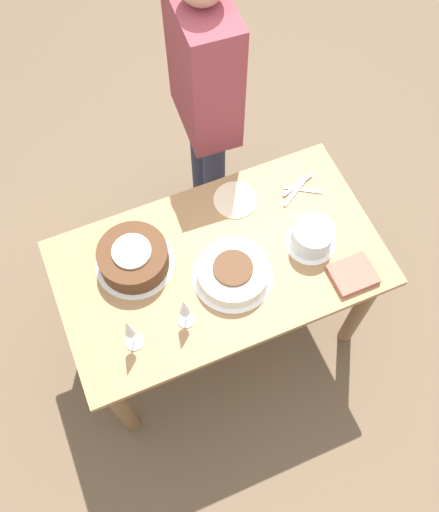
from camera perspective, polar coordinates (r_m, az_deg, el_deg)
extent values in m
plane|color=brown|center=(3.03, 0.00, -7.07)|extent=(12.00, 12.00, 0.00)
cube|color=#9E754C|center=(2.32, 0.00, -0.72)|extent=(1.32, 0.75, 0.03)
cylinder|color=brown|center=(2.94, 8.32, 4.73)|extent=(0.07, 0.07, 0.75)
cylinder|color=brown|center=(2.77, -13.64, -3.31)|extent=(0.07, 0.07, 0.75)
cylinder|color=brown|center=(2.74, 13.86, -5.20)|extent=(0.07, 0.07, 0.75)
cylinder|color=brown|center=(2.57, -9.83, -14.69)|extent=(0.07, 0.07, 0.75)
cylinder|color=white|center=(2.28, 1.32, -1.99)|extent=(0.33, 0.33, 0.01)
cylinder|color=silver|center=(2.25, 1.34, -1.61)|extent=(0.29, 0.29, 0.06)
cylinder|color=#4C2D19|center=(2.21, 1.36, -1.20)|extent=(0.16, 0.16, 0.01)
cylinder|color=white|center=(2.33, -8.44, -0.73)|extent=(0.32, 0.32, 0.01)
cylinder|color=#4C2D19|center=(2.28, -8.61, -0.16)|extent=(0.28, 0.28, 0.10)
cylinder|color=silver|center=(2.23, -8.80, 0.47)|extent=(0.15, 0.15, 0.01)
cylinder|color=white|center=(2.37, 9.05, 1.31)|extent=(0.21, 0.21, 0.01)
cylinder|color=silver|center=(2.33, 9.24, 1.95)|extent=(0.17, 0.17, 0.10)
cylinder|color=silver|center=(2.21, -3.35, -6.43)|extent=(0.06, 0.06, 0.00)
cylinder|color=silver|center=(2.17, -3.41, -6.01)|extent=(0.01, 0.01, 0.09)
cone|color=silver|center=(2.08, -3.55, -5.08)|extent=(0.04, 0.04, 0.10)
cylinder|color=silver|center=(2.20, -8.52, -8.49)|extent=(0.07, 0.07, 0.00)
cylinder|color=silver|center=(2.15, -8.71, -8.04)|extent=(0.01, 0.01, 0.10)
cone|color=silver|center=(2.05, -9.12, -7.07)|extent=(0.04, 0.04, 0.11)
cylinder|color=beige|center=(2.45, 1.57, 5.63)|extent=(0.19, 0.19, 0.01)
cube|color=silver|center=(2.50, 7.40, 6.50)|extent=(0.14, 0.11, 0.00)
cube|color=silver|center=(2.50, 8.34, 6.56)|extent=(0.15, 0.10, 0.00)
cube|color=silver|center=(2.49, 7.59, 6.34)|extent=(0.15, 0.10, 0.00)
cube|color=silver|center=(2.51, 7.82, 7.08)|extent=(0.17, 0.06, 0.00)
cube|color=#B75B4C|center=(2.33, 13.19, -1.80)|extent=(0.17, 0.15, 0.03)
cylinder|color=#2D334C|center=(3.09, -1.87, 10.35)|extent=(0.11, 0.11, 0.77)
cylinder|color=#2D334C|center=(2.97, -0.53, 7.16)|extent=(0.11, 0.11, 0.77)
cube|color=brown|center=(2.49, -1.53, 18.28)|extent=(0.24, 0.41, 0.64)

